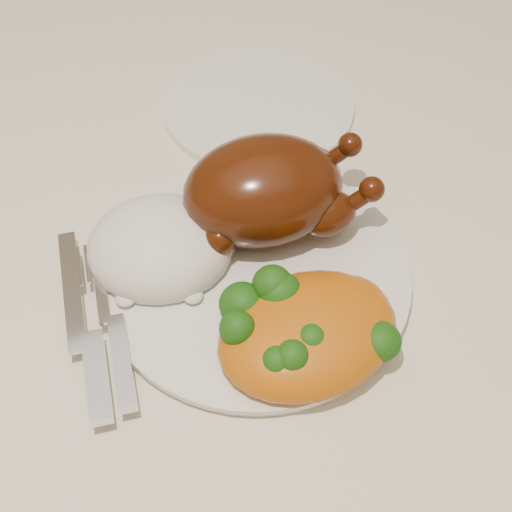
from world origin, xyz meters
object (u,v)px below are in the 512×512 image
object	(u,v)px
dining_table	(80,329)
roast_chicken	(268,190)
dinner_plate	(256,275)
side_plate	(258,106)

from	to	relation	value
dining_table	roast_chicken	size ratio (longest dim) A/B	9.25
dinner_plate	side_plate	world-z (taller)	dinner_plate
dining_table	dinner_plate	xyz separation A→B (m)	(0.15, -0.08, 0.11)
dining_table	side_plate	bearing A→B (deg)	28.13
side_plate	dinner_plate	bearing A→B (deg)	-112.17
dining_table	side_plate	xyz separation A→B (m)	(0.24, 0.13, 0.11)
dining_table	roast_chicken	bearing A→B (deg)	-9.84
side_plate	roast_chicken	size ratio (longest dim) A/B	1.14
dining_table	roast_chicken	distance (m)	0.24
dinner_plate	side_plate	distance (m)	0.22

